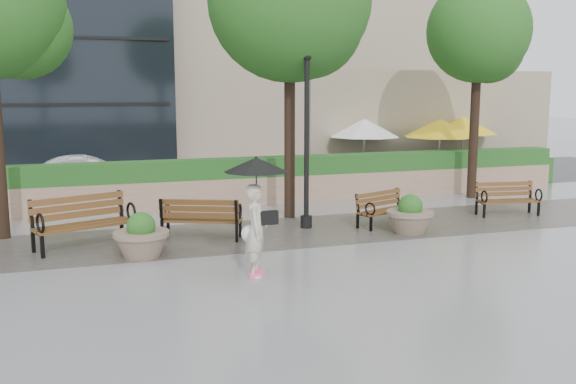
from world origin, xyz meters
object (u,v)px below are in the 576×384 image
object	(u,v)px
bench_2	(202,227)
car_right	(87,174)
bench_3	(385,216)
planter_left	(142,240)
lamppost	(307,152)
pedestrian	(256,205)
bench_1	(84,233)
bench_4	(507,206)
planter_right	(410,218)

from	to	relation	value
bench_2	car_right	size ratio (longest dim) A/B	0.52
bench_3	car_right	distance (m)	10.29
planter_left	lamppost	distance (m)	4.63
planter_left	pedestrian	world-z (taller)	pedestrian
planter_left	lamppost	bearing A→B (deg)	20.92
bench_3	pedestrian	world-z (taller)	pedestrian
bench_1	lamppost	xyz separation A→B (m)	(5.17, 0.38, 1.54)
bench_1	car_right	bearing A→B (deg)	67.75
bench_4	planter_left	distance (m)	9.81
bench_3	lamppost	bearing A→B (deg)	147.33
bench_2	lamppost	xyz separation A→B (m)	(2.64, 0.37, 1.59)
bench_3	car_right	size ratio (longest dim) A/B	0.46
bench_1	planter_right	world-z (taller)	bench_1
car_right	pedestrian	bearing A→B (deg)	-165.08
bench_2	lamppost	world-z (taller)	lamppost
pedestrian	bench_1	bearing A→B (deg)	65.53
planter_right	lamppost	world-z (taller)	lamppost
bench_1	planter_right	xyz separation A→B (m)	(7.27, -0.94, 0.03)
planter_left	car_right	xyz separation A→B (m)	(-0.83, 8.85, 0.23)
planter_left	planter_right	world-z (taller)	planter_left
planter_left	planter_right	xyz separation A→B (m)	(6.19, 0.24, -0.00)
bench_2	bench_4	bearing A→B (deg)	-155.76
planter_left	bench_3	bearing A→B (deg)	11.14
planter_left	bench_4	bearing A→B (deg)	7.70
planter_right	pedestrian	distance (m)	4.93
lamppost	pedestrian	distance (m)	4.16
bench_2	car_right	xyz separation A→B (m)	(-2.28, 7.65, 0.31)
pedestrian	bench_3	bearing A→B (deg)	-31.42
bench_2	planter_left	distance (m)	1.88
bench_3	planter_right	xyz separation A→B (m)	(0.17, -0.94, 0.11)
lamppost	bench_2	bearing A→B (deg)	-172.13
planter_left	pedestrian	distance (m)	2.83
bench_2	bench_4	distance (m)	8.27
planter_left	car_right	size ratio (longest dim) A/B	0.31
bench_2	planter_right	xyz separation A→B (m)	(4.74, -0.96, 0.08)
bench_3	pedestrian	bearing A→B (deg)	-164.95
planter_right	bench_4	bearing A→B (deg)	16.90
bench_3	planter_left	world-z (taller)	planter_left
lamppost	bench_1	bearing A→B (deg)	-175.74
lamppost	bench_3	bearing A→B (deg)	-11.06
bench_1	car_right	size ratio (longest dim) A/B	0.61
bench_3	bench_4	size ratio (longest dim) A/B	0.98
planter_right	planter_left	bearing A→B (deg)	-177.77
bench_1	planter_left	size ratio (longest dim) A/B	1.97
pedestrian	car_right	bearing A→B (deg)	35.97
bench_4	pedestrian	bearing A→B (deg)	-149.03
bench_2	bench_3	world-z (taller)	bench_2
planter_left	planter_right	bearing A→B (deg)	2.23
bench_4	planter_left	bearing A→B (deg)	-163.63
bench_2	planter_left	world-z (taller)	bench_2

